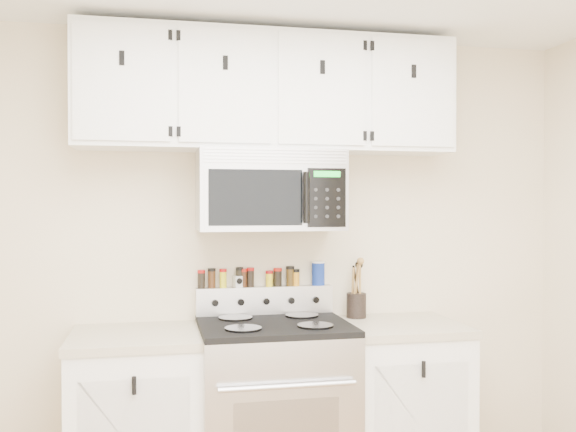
{
  "coord_description": "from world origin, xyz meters",
  "views": [
    {
      "loc": [
        -0.6,
        -1.79,
        1.55
      ],
      "look_at": [
        0.08,
        1.45,
        1.5
      ],
      "focal_mm": 40.0,
      "sensor_mm": 36.0,
      "label": 1
    }
  ],
  "objects_px": {
    "range": "(274,412)",
    "utensil_crock": "(356,303)",
    "salt_canister": "(318,273)",
    "microwave": "(270,190)"
  },
  "relations": [
    {
      "from": "range",
      "to": "utensil_crock",
      "type": "xyz_separation_m",
      "value": [
        0.51,
        0.21,
        0.51
      ]
    },
    {
      "from": "range",
      "to": "utensil_crock",
      "type": "relative_size",
      "value": 3.43
    },
    {
      "from": "range",
      "to": "salt_canister",
      "type": "height_order",
      "value": "salt_canister"
    },
    {
      "from": "utensil_crock",
      "to": "salt_canister",
      "type": "xyz_separation_m",
      "value": [
        -0.2,
        0.07,
        0.17
      ]
    },
    {
      "from": "utensil_crock",
      "to": "salt_canister",
      "type": "height_order",
      "value": "utensil_crock"
    },
    {
      "from": "utensil_crock",
      "to": "salt_canister",
      "type": "bearing_deg",
      "value": 160.73
    },
    {
      "from": "utensil_crock",
      "to": "salt_canister",
      "type": "distance_m",
      "value": 0.27
    },
    {
      "from": "range",
      "to": "salt_canister",
      "type": "bearing_deg",
      "value": 42.6
    },
    {
      "from": "range",
      "to": "microwave",
      "type": "height_order",
      "value": "microwave"
    },
    {
      "from": "range",
      "to": "utensil_crock",
      "type": "height_order",
      "value": "utensil_crock"
    }
  ]
}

